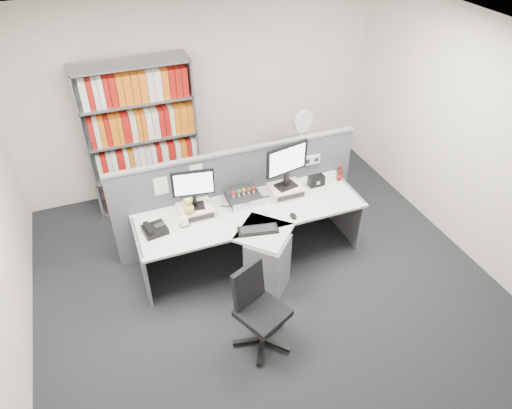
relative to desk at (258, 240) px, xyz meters
name	(u,v)px	position (x,y,z in m)	size (l,w,h in m)	color
ground	(277,305)	(0.00, -0.60, -0.46)	(5.50, 5.50, 0.00)	#25262B
room_shell	(283,166)	(0.00, -0.60, 1.33)	(5.04, 5.54, 2.72)	white
partition	(238,195)	(0.00, 0.65, 0.19)	(3.00, 0.08, 1.27)	#50555B
desk	(258,240)	(0.00, 0.00, 0.00)	(2.60, 1.20, 0.72)	silver
monitor_riser_left	(196,210)	(-0.60, 0.38, 0.31)	(0.38, 0.31, 0.10)	beige
monitor_riser_right	(286,190)	(0.50, 0.38, 0.31)	(0.38, 0.31, 0.10)	beige
monitor_left	(193,186)	(-0.60, 0.38, 0.64)	(0.46, 0.18, 0.47)	black
monitor_right	(287,163)	(0.50, 0.38, 0.69)	(0.54, 0.22, 0.55)	black
desktop_pc	(243,197)	(-0.01, 0.42, 0.31)	(0.37, 0.33, 0.10)	black
figurines	(244,191)	(-0.01, 0.41, 0.41)	(0.29, 0.05, 0.09)	beige
keyboard	(258,230)	(-0.05, -0.14, 0.28)	(0.46, 0.24, 0.03)	black
mouse	(293,216)	(0.40, -0.07, 0.28)	(0.07, 0.11, 0.04)	black
desk_phone	(154,229)	(-1.09, 0.24, 0.30)	(0.27, 0.26, 0.10)	black
desk_calendar	(184,222)	(-0.77, 0.22, 0.31)	(0.09, 0.07, 0.11)	black
plush_toy	(189,207)	(-0.68, 0.30, 0.45)	(0.11, 0.11, 0.20)	gold
speaker	(316,181)	(0.92, 0.41, 0.33)	(0.19, 0.11, 0.13)	black
cola_bottle	(340,174)	(1.24, 0.41, 0.34)	(0.07, 0.07, 0.22)	#3F190A
shelving_unit	(142,139)	(-0.90, 1.85, 0.52)	(1.41, 0.40, 2.00)	gray
filing_cabinet	(300,166)	(1.20, 1.40, -0.11)	(0.45, 0.61, 0.70)	gray
desk_fan	(303,124)	(1.20, 1.40, 0.57)	(0.31, 0.18, 0.52)	white
office_chair	(257,306)	(-0.36, -0.91, 0.02)	(0.59, 0.58, 0.89)	silver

